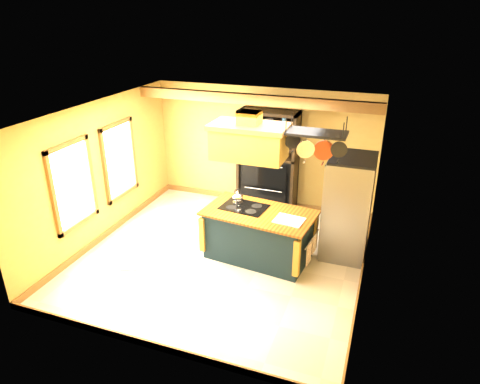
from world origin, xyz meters
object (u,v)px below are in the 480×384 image
Objects in this scene: hutch at (268,172)px; range_hood at (249,140)px; refrigerator at (347,209)px; kitchen_island at (259,234)px; pot_rack at (316,139)px.

range_hood is at bearing -83.50° from hutch.
hutch reaches higher than refrigerator.
kitchen_island is 0.90× the size of hutch.
hutch reaches higher than kitchen_island.
range_hood reaches higher than hutch.
range_hood is 2.23m from refrigerator.
kitchen_island is at bearing -78.04° from hutch.
pot_rack is 0.45× the size of hutch.
hutch is at bearing 96.50° from range_hood.
pot_rack is 0.55× the size of refrigerator.
range_hood is at bearing -157.58° from refrigerator.
range_hood reaches higher than kitchen_island.
range_hood is 1.26× the size of pot_rack.
range_hood is 1.11m from pot_rack.
pot_rack is (1.10, 0.00, 0.13)m from range_hood.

